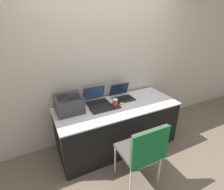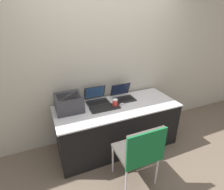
% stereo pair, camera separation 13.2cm
% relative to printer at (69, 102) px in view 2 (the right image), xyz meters
% --- Properties ---
extents(ground_plane, '(14.00, 14.00, 0.00)m').
position_rel_printer_xyz_m(ground_plane, '(0.70, -0.52, -0.87)').
color(ground_plane, '#6B5B4C').
extents(wall_back, '(8.00, 0.05, 2.60)m').
position_rel_printer_xyz_m(wall_back, '(0.70, 0.30, 0.43)').
color(wall_back, '#B7B2A3').
rests_on(wall_back, ground_plane).
extents(table, '(1.89, 0.76, 0.74)m').
position_rel_printer_xyz_m(table, '(0.70, -0.15, -0.50)').
color(table, black).
rests_on(table, ground_plane).
extents(printer, '(0.38, 0.35, 0.24)m').
position_rel_printer_xyz_m(printer, '(0.00, 0.00, 0.00)').
color(printer, '#333338').
rests_on(printer, table).
extents(laptop_left, '(0.35, 0.31, 0.23)m').
position_rel_printer_xyz_m(laptop_left, '(0.46, 0.11, -0.08)').
color(laptop_left, black).
rests_on(laptop_left, table).
extents(laptop_right, '(0.34, 0.32, 0.23)m').
position_rel_printer_xyz_m(laptop_right, '(0.89, 0.05, -0.08)').
color(laptop_right, black).
rests_on(laptop_right, table).
extents(external_keyboard, '(0.44, 0.18, 0.02)m').
position_rel_printer_xyz_m(external_keyboard, '(0.49, -0.16, -0.12)').
color(external_keyboard, black).
rests_on(external_keyboard, table).
extents(coffee_cup, '(0.08, 0.08, 0.12)m').
position_rel_printer_xyz_m(coffee_cup, '(0.66, -0.16, -0.07)').
color(coffee_cup, red).
rests_on(coffee_cup, table).
extents(mouse, '(0.07, 0.05, 0.03)m').
position_rel_printer_xyz_m(mouse, '(0.78, -0.15, -0.12)').
color(mouse, silver).
rests_on(mouse, table).
extents(chair, '(0.49, 0.45, 0.90)m').
position_rel_printer_xyz_m(chair, '(0.62, -0.97, -0.29)').
color(chair, '#4C4742').
rests_on(chair, ground_plane).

